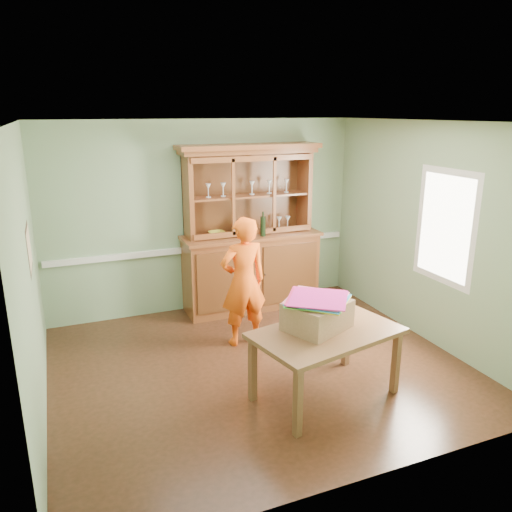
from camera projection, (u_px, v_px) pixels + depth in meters
name	position (u px, v px, depth m)	size (l,w,h in m)	color
floor	(259.00, 366.00, 5.70)	(4.50, 4.50, 0.00)	#4E2919
ceiling	(259.00, 122.00, 4.94)	(4.50, 4.50, 0.00)	white
wall_back	(205.00, 217.00, 7.10)	(4.50, 4.50, 0.00)	gray
wall_left	(29.00, 278.00, 4.51)	(4.00, 4.00, 0.00)	gray
wall_right	(427.00, 234.00, 6.13)	(4.00, 4.00, 0.00)	gray
wall_front	(366.00, 324.00, 3.54)	(4.50, 4.50, 0.00)	gray
chair_rail	(207.00, 248.00, 7.20)	(4.41, 0.05, 0.08)	white
framed_map	(30.00, 249.00, 4.72)	(0.03, 0.60, 0.46)	#301F13
window_panel	(445.00, 227.00, 5.82)	(0.03, 0.96, 1.36)	white
china_hutch	(250.00, 253.00, 7.22)	(2.01, 0.66, 2.37)	brown
dining_table	(326.00, 339.00, 4.94)	(1.59, 1.15, 0.72)	brown
cardboard_box	(317.00, 315.00, 4.94)	(0.60, 0.48, 0.28)	#A17553
kite_stack	(318.00, 299.00, 4.88)	(0.76, 0.76, 0.05)	yellow
person	(243.00, 282.00, 6.05)	(0.59, 0.39, 1.61)	#FF5910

